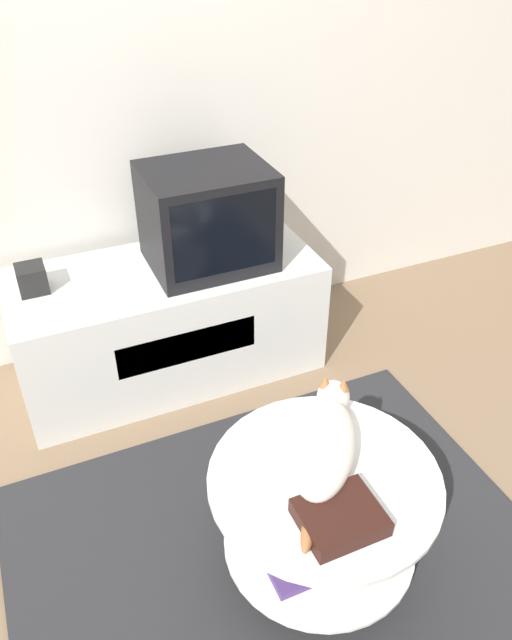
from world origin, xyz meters
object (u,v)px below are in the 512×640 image
at_px(speaker, 32,279).
at_px(cat, 325,442).
at_px(dvd_box, 340,517).
at_px(tv, 208,217).

relative_size(speaker, cat, 0.21).
bearing_deg(cat, dvd_box, -162.25).
xyz_separation_m(tv, dvd_box, (-0.12, -1.30, -0.26)).
bearing_deg(speaker, tv, -4.94).
relative_size(speaker, dvd_box, 0.51).
relative_size(tv, cat, 0.94).
height_order(tv, speaker, tv).
bearing_deg(tv, cat, -92.09).
distance_m(tv, dvd_box, 1.33).
xyz_separation_m(tv, cat, (-0.04, -1.08, -0.23)).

